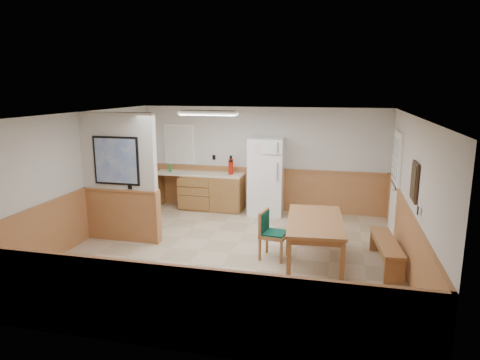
% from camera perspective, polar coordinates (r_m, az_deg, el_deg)
% --- Properties ---
extents(ground, '(6.00, 6.00, 0.00)m').
position_cam_1_polar(ground, '(7.88, -1.24, -9.73)').
color(ground, tan).
rests_on(ground, ground).
extents(ceiling, '(6.00, 6.00, 0.02)m').
position_cam_1_polar(ceiling, '(7.33, -1.33, 8.72)').
color(ceiling, white).
rests_on(ceiling, back_wall).
extents(back_wall, '(6.00, 0.02, 2.50)m').
position_cam_1_polar(back_wall, '(10.38, 2.89, 2.80)').
color(back_wall, silver).
rests_on(back_wall, ground).
extents(right_wall, '(0.02, 6.00, 2.50)m').
position_cam_1_polar(right_wall, '(7.37, 21.95, -2.00)').
color(right_wall, silver).
rests_on(right_wall, ground).
extents(left_wall, '(0.02, 6.00, 2.50)m').
position_cam_1_polar(left_wall, '(8.74, -20.68, 0.23)').
color(left_wall, silver).
rests_on(left_wall, ground).
extents(wainscot_back, '(6.00, 0.04, 1.00)m').
position_cam_1_polar(wainscot_back, '(10.51, 2.83, -1.25)').
color(wainscot_back, '#A66942').
rests_on(wainscot_back, ground).
extents(wainscot_right, '(0.04, 6.00, 1.00)m').
position_cam_1_polar(wainscot_right, '(7.57, 21.35, -7.51)').
color(wainscot_right, '#A66942').
rests_on(wainscot_right, ground).
extents(wainscot_left, '(0.04, 6.00, 1.00)m').
position_cam_1_polar(wainscot_left, '(8.91, -20.21, -4.50)').
color(wainscot_left, '#A66942').
rests_on(wainscot_left, ground).
extents(partition_wall, '(1.50, 0.20, 2.50)m').
position_cam_1_polar(partition_wall, '(8.52, -15.75, 0.15)').
color(partition_wall, silver).
rests_on(partition_wall, ground).
extents(kitchen_counter, '(2.20, 0.61, 1.00)m').
position_cam_1_polar(kitchen_counter, '(10.52, -3.96, -1.47)').
color(kitchen_counter, olive).
rests_on(kitchen_counter, ground).
extents(exterior_door, '(0.07, 1.02, 2.15)m').
position_cam_1_polar(exterior_door, '(9.24, 19.96, -0.36)').
color(exterior_door, white).
rests_on(exterior_door, ground).
extents(kitchen_window, '(0.80, 0.04, 1.00)m').
position_cam_1_polar(kitchen_window, '(10.89, -8.08, 4.73)').
color(kitchen_window, white).
rests_on(kitchen_window, back_wall).
extents(wall_painting, '(0.04, 0.50, 0.60)m').
position_cam_1_polar(wall_painting, '(7.01, 22.22, -0.20)').
color(wall_painting, '#382316').
rests_on(wall_painting, right_wall).
extents(fluorescent_fixture, '(1.20, 0.30, 0.09)m').
position_cam_1_polar(fluorescent_fixture, '(8.80, -4.27, 8.93)').
color(fluorescent_fixture, white).
rests_on(fluorescent_fixture, ceiling).
extents(refrigerator, '(0.83, 0.74, 1.81)m').
position_cam_1_polar(refrigerator, '(10.06, 3.48, 0.49)').
color(refrigerator, white).
rests_on(refrigerator, ground).
extents(dining_table, '(1.07, 1.91, 0.75)m').
position_cam_1_polar(dining_table, '(7.44, 9.98, -5.88)').
color(dining_table, '#9B5B39').
rests_on(dining_table, ground).
extents(dining_bench, '(0.46, 1.50, 0.45)m').
position_cam_1_polar(dining_bench, '(7.63, 18.92, -8.44)').
color(dining_bench, '#9B5B39').
rests_on(dining_bench, ground).
extents(dining_chair, '(0.68, 0.51, 0.85)m').
position_cam_1_polar(dining_chair, '(7.56, 3.93, -6.73)').
color(dining_chair, '#9B5B39').
rests_on(dining_chair, ground).
extents(fire_extinguisher, '(0.14, 0.14, 0.46)m').
position_cam_1_polar(fire_extinguisher, '(10.26, -1.23, 1.86)').
color(fire_extinguisher, '#B01609').
rests_on(fire_extinguisher, kitchen_counter).
extents(soap_bottle, '(0.07, 0.07, 0.20)m').
position_cam_1_polar(soap_bottle, '(10.72, -9.31, 1.61)').
color(soap_bottle, '#18873B').
rests_on(soap_bottle, kitchen_counter).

